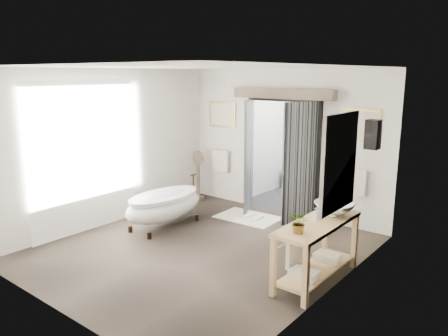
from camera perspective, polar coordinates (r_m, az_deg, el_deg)
The scene contains 13 objects.
ground_plane at distance 7.26m, azimuth -3.01°, elevation -10.49°, with size 5.00×5.00×0.00m, color #493C31.
room_shell at distance 6.69m, azimuth -4.14°, elevation 4.10°, with size 4.52×5.02×2.91m.
shower_room at distance 10.20m, azimuth 12.00°, elevation 1.27°, with size 2.22×2.01×2.51m.
back_wall_dressing at distance 8.64m, azimuth 7.14°, elevation 3.92°, with size 3.82×0.77×2.52m.
clawfoot_tub at distance 8.19m, azimuth -7.80°, elevation -4.80°, with size 0.78×1.74×0.85m.
vanity at distance 6.16m, azimuth 11.81°, elevation -9.93°, with size 0.57×1.60×0.85m.
pedestal_mirror at distance 9.82m, azimuth -3.39°, elevation -1.41°, with size 0.33×0.22×1.13m.
rug at distance 8.72m, azimuth 3.16°, elevation -6.47°, with size 1.20×0.80×0.01m, color beige.
slippers at distance 8.67m, azimuth 3.88°, elevation -6.36°, with size 0.34×0.25×0.05m.
basin at distance 6.32m, azimuth 14.22°, elevation -5.23°, with size 0.57×0.57×0.19m, color white.
plant at distance 5.53m, azimuth 9.82°, elevation -7.07°, with size 0.25×0.22×0.28m, color gray.
soap_bottle_a at distance 6.06m, azimuth 11.96°, elevation -5.92°, with size 0.08×0.08×0.18m, color gray.
soap_bottle_b at distance 6.50m, azimuth 14.13°, elevation -4.74°, with size 0.15×0.15×0.19m, color gray.
Camera 1 is at (4.47, -4.98, 2.81)m, focal length 35.00 mm.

